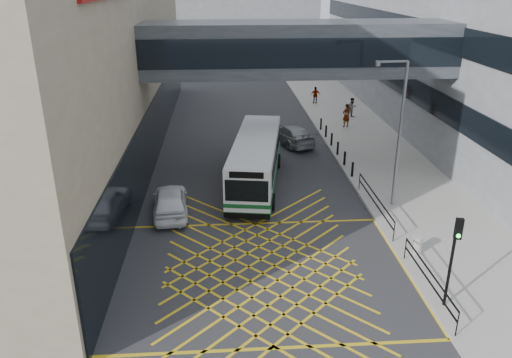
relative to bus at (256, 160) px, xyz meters
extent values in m
plane|color=#333335|center=(-0.39, -9.57, -1.54)|extent=(120.00, 120.00, 0.00)
cube|color=black|center=(-6.35, 6.43, 0.46)|extent=(0.10, 41.50, 4.00)
cube|color=black|center=(11.57, 14.43, 2.46)|extent=(0.10, 43.50, 1.60)
cube|color=black|center=(11.57, 14.43, 6.46)|extent=(0.10, 43.50, 1.60)
cube|color=#3B4045|center=(2.61, 2.43, 5.96)|extent=(20.00, 4.00, 3.00)
cube|color=black|center=(2.61, 0.41, 5.96)|extent=(19.50, 0.06, 1.60)
cube|color=black|center=(2.61, 4.45, 5.96)|extent=(19.50, 0.06, 1.60)
cube|color=#A9A49B|center=(8.61, 5.43, -1.46)|extent=(6.00, 54.00, 0.16)
cube|color=gold|center=(-0.39, -9.57, -1.53)|extent=(12.00, 9.00, 0.01)
cube|color=silver|center=(-0.02, -0.10, 0.03)|extent=(3.87, 10.37, 2.49)
cube|color=#0E4A1D|center=(-0.02, -0.10, -1.06)|extent=(3.91, 10.41, 0.31)
cube|color=#0E4A1D|center=(-0.02, -0.10, -0.57)|extent=(3.93, 10.41, 0.20)
cube|color=black|center=(0.07, 0.44, 0.35)|extent=(3.72, 9.10, 0.97)
cube|color=black|center=(-0.81, -5.09, 0.26)|extent=(2.10, 0.41, 1.11)
cube|color=black|center=(-0.82, -5.11, 1.09)|extent=(1.65, 0.32, 0.32)
cube|color=silver|center=(-0.02, -0.10, 1.28)|extent=(3.84, 10.27, 0.09)
cube|color=black|center=(-0.82, -5.11, -1.07)|extent=(2.29, 0.45, 0.28)
cube|color=black|center=(0.78, 4.90, -1.07)|extent=(2.29, 0.45, 0.28)
cylinder|color=black|center=(-1.69, -3.20, -1.07)|extent=(0.40, 0.95, 0.92)
cylinder|color=black|center=(0.61, -3.56, -1.07)|extent=(0.40, 0.95, 0.92)
cylinder|color=black|center=(-0.70, 2.99, -1.07)|extent=(0.40, 0.95, 0.92)
cylinder|color=black|center=(1.59, 2.62, -1.07)|extent=(0.40, 0.95, 0.92)
imported|color=white|center=(-4.66, -3.66, -0.79)|extent=(2.31, 4.83, 1.49)
imported|color=black|center=(-0.43, 0.03, -0.86)|extent=(2.50, 4.53, 1.34)
imported|color=gray|center=(3.11, 7.47, -0.79)|extent=(3.44, 5.15, 1.48)
cylinder|color=black|center=(6.10, -12.36, 0.17)|extent=(0.13, 0.13, 3.08)
cube|color=black|center=(6.06, -12.56, 1.89)|extent=(0.28, 0.20, 0.77)
sphere|color=#19E533|center=(6.05, -12.65, 1.66)|extent=(0.17, 0.17, 0.15)
cylinder|color=slate|center=(6.99, -3.65, 2.38)|extent=(0.16, 0.16, 7.51)
cube|color=slate|center=(6.24, -3.71, 6.13)|extent=(1.50, 0.21, 0.09)
cylinder|color=slate|center=(5.50, -3.76, 6.06)|extent=(0.28, 0.28, 0.23)
cylinder|color=#ADA89E|center=(6.44, -8.62, -0.98)|extent=(0.46, 0.46, 0.80)
cube|color=black|center=(5.76, -11.57, -0.43)|extent=(0.05, 5.00, 0.05)
cube|color=black|center=(5.76, -11.57, -0.83)|extent=(0.05, 5.00, 0.05)
cube|color=black|center=(5.76, -4.57, -0.43)|extent=(0.05, 6.00, 0.05)
cube|color=black|center=(5.76, -4.57, -0.83)|extent=(0.05, 6.00, 0.05)
cylinder|color=black|center=(5.76, -14.07, -0.88)|extent=(0.04, 0.04, 1.00)
cylinder|color=black|center=(5.76, -9.07, -0.88)|extent=(0.04, 0.04, 1.00)
cylinder|color=black|center=(5.76, -7.57, -0.88)|extent=(0.04, 0.04, 1.00)
cylinder|color=black|center=(5.76, -1.57, -0.88)|extent=(0.04, 0.04, 1.00)
cylinder|color=black|center=(5.86, 0.43, -0.93)|extent=(0.14, 0.14, 0.90)
cylinder|color=black|center=(5.86, 2.43, -0.93)|extent=(0.14, 0.14, 0.90)
cylinder|color=black|center=(5.86, 4.43, -0.93)|extent=(0.14, 0.14, 0.90)
cylinder|color=black|center=(5.86, 6.43, -0.93)|extent=(0.14, 0.14, 0.90)
cylinder|color=black|center=(5.86, 8.43, -0.93)|extent=(0.14, 0.14, 0.90)
cylinder|color=black|center=(5.86, 10.43, -0.93)|extent=(0.14, 0.14, 0.90)
imported|color=gray|center=(7.99, 11.04, -0.44)|extent=(0.90, 0.80, 1.87)
imported|color=gray|center=(9.23, 13.98, -0.55)|extent=(0.93, 0.76, 1.66)
imported|color=gray|center=(6.99, 19.15, -0.59)|extent=(0.95, 0.48, 1.58)
camera|label=1|loc=(-1.89, -27.15, 9.88)|focal=35.00mm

